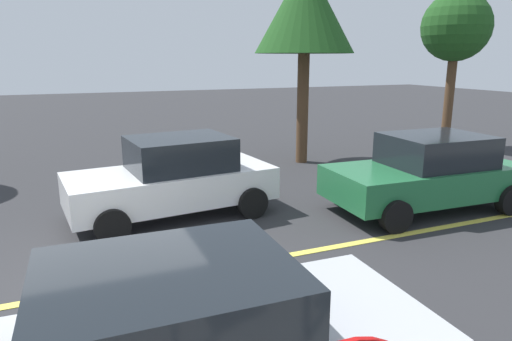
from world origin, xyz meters
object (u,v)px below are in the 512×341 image
at_px(car_white_behind_van, 174,177).
at_px(car_green_crossing, 428,173).
at_px(tree_right_verge, 305,9).
at_px(tree_left_verge, 456,29).

bearing_deg(car_white_behind_van, car_green_crossing, -18.11).
relative_size(car_white_behind_van, car_green_crossing, 1.00).
height_order(car_white_behind_van, tree_right_verge, tree_right_verge).
xyz_separation_m(car_green_crossing, tree_right_verge, (-0.30, 5.11, 3.78)).
distance_m(car_white_behind_van, tree_left_verge, 11.88).
bearing_deg(tree_right_verge, car_green_crossing, -86.64).
bearing_deg(car_green_crossing, tree_right_verge, 93.36).
distance_m(car_green_crossing, tree_left_verge, 8.45).
bearing_deg(car_white_behind_van, tree_right_verge, 35.59).
height_order(car_green_crossing, tree_right_verge, tree_right_verge).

